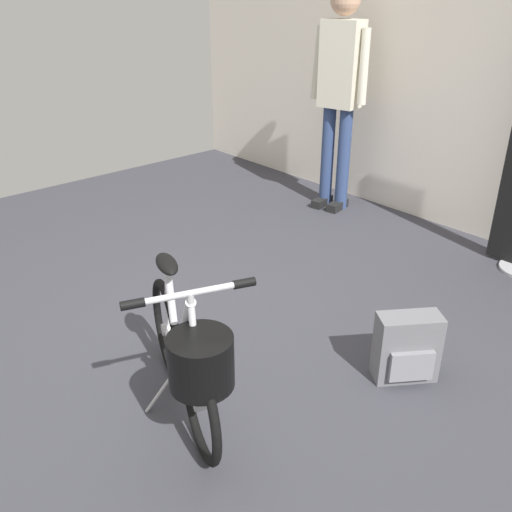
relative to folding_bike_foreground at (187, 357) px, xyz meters
name	(u,v)px	position (x,y,z in m)	size (l,w,h in m)	color
ground_plane	(220,347)	(-0.38, 0.47, -0.38)	(6.47, 6.47, 0.00)	#38383F
back_wall	(489,58)	(-0.38, 2.98, 0.95)	(6.47, 0.10, 2.66)	silver
folding_bike_foreground	(187,357)	(0.00, 0.00, 0.00)	(1.05, 0.55, 0.78)	black
visitor_near_wall	(340,85)	(-1.42, 2.58, 0.68)	(0.53, 0.32, 1.82)	navy
backpack_on_floor	(407,348)	(0.45, 1.01, -0.20)	(0.30, 0.34, 0.36)	slate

